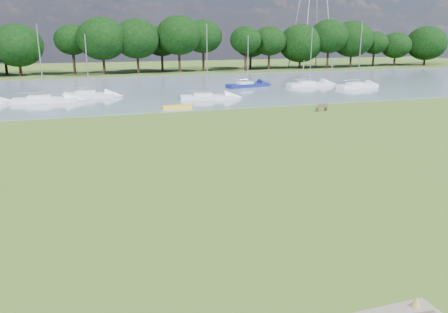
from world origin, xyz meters
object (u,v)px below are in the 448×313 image
object	(u,v)px
kayak	(177,107)
sailboat_5	(89,93)
sailboat_2	(247,84)
sailboat_3	(357,84)
riverbank_bench	(322,107)
sailboat_4	(309,83)
sailboat_8	(44,98)
sailboat_1	(207,95)

from	to	relation	value
kayak	sailboat_5	world-z (taller)	sailboat_5
sailboat_2	sailboat_3	size ratio (longest dim) A/B	0.80
sailboat_2	sailboat_3	xyz separation A→B (m)	(15.08, -5.77, 0.02)
riverbank_bench	sailboat_4	bearing A→B (deg)	55.00
riverbank_bench	kayak	world-z (taller)	riverbank_bench
riverbank_bench	sailboat_8	distance (m)	31.41
riverbank_bench	kayak	xyz separation A→B (m)	(-13.75, 6.26, -0.20)
kayak	sailboat_5	bearing A→B (deg)	126.62
sailboat_2	sailboat_8	bearing A→B (deg)	-178.71
sailboat_3	sailboat_2	bearing A→B (deg)	151.40
sailboat_2	riverbank_bench	bearing A→B (deg)	-103.05
sailboat_1	sailboat_3	size ratio (longest dim) A/B	0.93
sailboat_2	sailboat_3	distance (m)	16.15
sailboat_2	sailboat_5	distance (m)	22.98
sailboat_2	sailboat_4	size ratio (longest dim) A/B	0.87
sailboat_2	sailboat_5	xyz separation A→B (m)	(-22.67, -3.73, -0.00)
riverbank_bench	sailboat_3	xyz separation A→B (m)	(15.33, 16.14, 0.15)
sailboat_2	kayak	bearing A→B (deg)	-144.20
sailboat_4	sailboat_3	bearing A→B (deg)	-35.61
sailboat_1	sailboat_8	size ratio (longest dim) A/B	1.00
kayak	sailboat_8	size ratio (longest dim) A/B	0.36
sailboat_5	sailboat_8	bearing A→B (deg)	-130.21
sailboat_3	sailboat_4	size ratio (longest dim) A/B	1.10
sailboat_3	sailboat_8	world-z (taller)	sailboat_3
sailboat_8	sailboat_5	bearing A→B (deg)	34.90
sailboat_3	riverbank_bench	bearing A→B (deg)	-141.17
sailboat_3	sailboat_4	xyz separation A→B (m)	(-5.66, 4.11, -0.04)
kayak	sailboat_5	size ratio (longest dim) A/B	0.41
kayak	sailboat_1	xyz separation A→B (m)	(4.86, 5.57, 0.28)
kayak	sailboat_1	size ratio (longest dim) A/B	0.36
riverbank_bench	sailboat_2	distance (m)	21.92
sailboat_4	sailboat_5	distance (m)	32.17
sailboat_4	sailboat_8	bearing A→B (deg)	-171.83
kayak	sailboat_2	world-z (taller)	sailboat_2
riverbank_bench	kayak	size ratio (longest dim) A/B	0.43
sailboat_1	sailboat_5	bearing A→B (deg)	166.63
sailboat_5	sailboat_2	bearing A→B (deg)	28.36
riverbank_bench	sailboat_1	size ratio (longest dim) A/B	0.15
riverbank_bench	sailboat_3	distance (m)	22.27
sailboat_1	sailboat_2	distance (m)	13.62
riverbank_bench	sailboat_1	xyz separation A→B (m)	(-8.90, 11.82, 0.08)
sailboat_3	sailboat_5	world-z (taller)	sailboat_3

